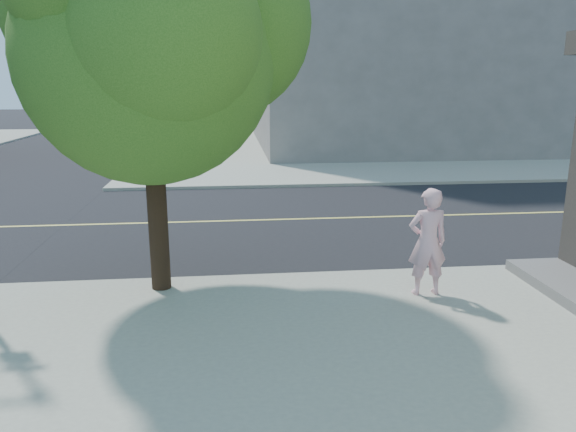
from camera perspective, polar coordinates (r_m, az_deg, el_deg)
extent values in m
plane|color=black|center=(10.69, -23.59, -6.89)|extent=(140.00, 140.00, 0.00)
cube|color=black|center=(14.85, -18.58, -0.83)|extent=(140.00, 9.00, 0.01)
cube|color=#979988|center=(32.89, 12.15, 7.32)|extent=(29.00, 25.00, 0.12)
cube|color=slate|center=(33.52, 13.37, 19.48)|extent=(18.00, 16.00, 14.00)
imported|color=#EEB0BC|center=(9.24, 14.33, -2.63)|extent=(0.67, 0.45, 1.80)
cylinder|color=black|center=(9.30, -13.55, 2.22)|extent=(0.33, 0.33, 3.28)
sphere|color=#3E7121|center=(9.14, -14.34, 15.78)|extent=(4.01, 4.01, 4.01)
sphere|color=#3E7121|center=(9.64, -7.25, 19.21)|extent=(3.10, 3.10, 3.10)
sphere|color=#3E7121|center=(10.07, -19.44, 19.38)|extent=(2.91, 2.91, 2.91)
sphere|color=#3E7121|center=(8.12, -12.79, 18.11)|extent=(2.73, 2.73, 2.73)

